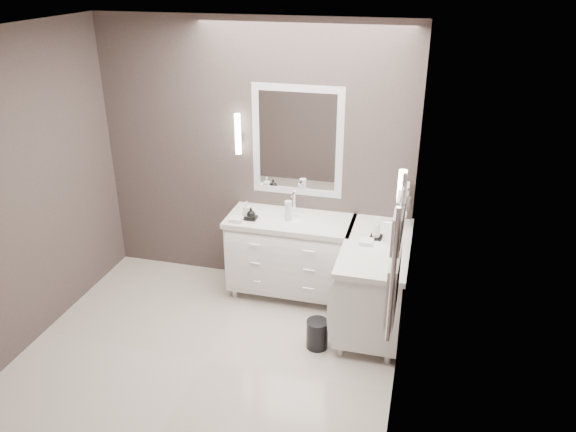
% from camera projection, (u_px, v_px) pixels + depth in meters
% --- Properties ---
extents(floor, '(3.20, 3.00, 0.01)m').
position_uv_depth(floor, '(205.00, 360.00, 4.85)').
color(floor, beige).
rests_on(floor, ground).
extents(ceiling, '(3.20, 3.00, 0.01)m').
position_uv_depth(ceiling, '(180.00, 33.00, 3.72)').
color(ceiling, white).
rests_on(ceiling, wall_back).
extents(wall_back, '(3.20, 0.01, 2.70)m').
position_uv_depth(wall_back, '(254.00, 157.00, 5.61)').
color(wall_back, '#473B38').
rests_on(wall_back, floor).
extents(wall_front, '(3.20, 0.01, 2.70)m').
position_uv_depth(wall_front, '(80.00, 334.00, 2.96)').
color(wall_front, '#473B38').
rests_on(wall_front, floor).
extents(wall_left, '(0.01, 3.00, 2.70)m').
position_uv_depth(wall_left, '(14.00, 198.00, 4.65)').
color(wall_left, '#473B38').
rests_on(wall_left, floor).
extents(wall_right, '(0.01, 3.00, 2.70)m').
position_uv_depth(wall_right, '(407.00, 242.00, 3.92)').
color(wall_right, '#473B38').
rests_on(wall_right, floor).
extents(vanity_back, '(1.24, 0.59, 0.97)m').
position_uv_depth(vanity_back, '(290.00, 252.00, 5.62)').
color(vanity_back, white).
rests_on(vanity_back, floor).
extents(vanity_right, '(0.59, 1.24, 0.97)m').
position_uv_depth(vanity_right, '(374.00, 279.00, 5.13)').
color(vanity_right, white).
rests_on(vanity_right, floor).
extents(mirror_back, '(0.90, 0.02, 1.10)m').
position_uv_depth(mirror_back, '(297.00, 142.00, 5.41)').
color(mirror_back, white).
rests_on(mirror_back, wall_back).
extents(mirror_right, '(0.02, 0.90, 1.10)m').
position_uv_depth(mirror_right, '(414.00, 176.00, 4.54)').
color(mirror_right, white).
rests_on(mirror_right, wall_right).
extents(sconce_back, '(0.06, 0.06, 0.40)m').
position_uv_depth(sconce_back, '(238.00, 135.00, 5.46)').
color(sconce_back, white).
rests_on(sconce_back, wall_back).
extents(sconce_right, '(0.06, 0.06, 0.40)m').
position_uv_depth(sconce_right, '(401.00, 198.00, 4.03)').
color(sconce_right, white).
rests_on(sconce_right, wall_right).
extents(towel_bar_corner, '(0.03, 0.22, 0.30)m').
position_uv_depth(towel_bar_corner, '(407.00, 199.00, 5.23)').
color(towel_bar_corner, white).
rests_on(towel_bar_corner, wall_right).
extents(towel_ladder, '(0.06, 0.58, 0.90)m').
position_uv_depth(towel_ladder, '(395.00, 264.00, 3.56)').
color(towel_ladder, white).
rests_on(towel_ladder, wall_right).
extents(waste_bin, '(0.23, 0.23, 0.27)m').
position_uv_depth(waste_bin, '(317.00, 334.00, 4.96)').
color(waste_bin, black).
rests_on(waste_bin, floor).
extents(amenity_tray_back, '(0.15, 0.11, 0.02)m').
position_uv_depth(amenity_tray_back, '(249.00, 218.00, 5.46)').
color(amenity_tray_back, black).
rests_on(amenity_tray_back, vanity_back).
extents(amenity_tray_right, '(0.12, 0.15, 0.02)m').
position_uv_depth(amenity_tray_right, '(376.00, 238.00, 5.06)').
color(amenity_tray_right, black).
rests_on(amenity_tray_right, vanity_right).
extents(water_bottle, '(0.09, 0.09, 0.20)m').
position_uv_depth(water_bottle, '(288.00, 211.00, 5.38)').
color(water_bottle, silver).
rests_on(water_bottle, vanity_back).
extents(soap_bottle_a, '(0.07, 0.07, 0.14)m').
position_uv_depth(soap_bottle_a, '(247.00, 209.00, 5.45)').
color(soap_bottle_a, white).
rests_on(soap_bottle_a, amenity_tray_back).
extents(soap_bottle_b, '(0.11, 0.11, 0.11)m').
position_uv_depth(soap_bottle_b, '(251.00, 213.00, 5.40)').
color(soap_bottle_b, black).
rests_on(soap_bottle_b, amenity_tray_back).
extents(soap_bottle_c, '(0.09, 0.09, 0.18)m').
position_uv_depth(soap_bottle_c, '(377.00, 228.00, 5.02)').
color(soap_bottle_c, white).
rests_on(soap_bottle_c, amenity_tray_right).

